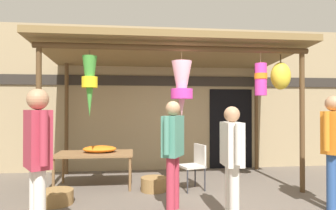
{
  "coord_description": "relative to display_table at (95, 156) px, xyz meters",
  "views": [
    {
      "loc": [
        -1.08,
        -5.06,
        1.53
      ],
      "look_at": [
        -0.36,
        1.18,
        1.59
      ],
      "focal_mm": 31.68,
      "sensor_mm": 36.0,
      "label": 1
    }
  ],
  "objects": [
    {
      "name": "ground_plane",
      "position": [
        1.83,
        -0.79,
        -0.6
      ],
      "size": [
        30.0,
        30.0,
        0.0
      ],
      "primitive_type": "plane",
      "color": "#60564C"
    },
    {
      "name": "shop_facade",
      "position": [
        1.84,
        1.58,
        1.17
      ],
      "size": [
        10.76,
        0.29,
        3.54
      ],
      "color": "#9E8966",
      "rests_on": "ground_plane"
    },
    {
      "name": "market_stall_canopy",
      "position": [
        1.52,
        0.08,
        1.91
      ],
      "size": [
        5.09,
        2.53,
        2.82
      ],
      "color": "brown",
      "rests_on": "ground_plane"
    },
    {
      "name": "display_table",
      "position": [
        0.0,
        0.0,
        0.0
      ],
      "size": [
        1.46,
        0.83,
        0.66
      ],
      "color": "brown",
      "rests_on": "ground_plane"
    },
    {
      "name": "flower_heap_on_table",
      "position": [
        0.1,
        0.03,
        0.12
      ],
      "size": [
        0.64,
        0.45,
        0.13
      ],
      "color": "orange",
      "rests_on": "display_table"
    },
    {
      "name": "folding_chair",
      "position": [
        1.89,
        -0.38,
        -0.1
      ],
      "size": [
        0.5,
        0.5,
        0.84
      ],
      "color": "beige",
      "rests_on": "ground_plane"
    },
    {
      "name": "wicker_basket_by_table",
      "position": [
        1.11,
        -0.39,
        -0.48
      ],
      "size": [
        0.48,
        0.48,
        0.25
      ],
      "primitive_type": "cylinder",
      "color": "olive",
      "rests_on": "ground_plane"
    },
    {
      "name": "wicker_basket_spare",
      "position": [
        -0.47,
        -0.96,
        -0.49
      ],
      "size": [
        0.52,
        0.52,
        0.22
      ],
      "primitive_type": "cylinder",
      "color": "olive",
      "rests_on": "ground_plane"
    },
    {
      "name": "vendor_in_orange",
      "position": [
        2.04,
        -2.05,
        0.3
      ],
      "size": [
        0.23,
        0.59,
        1.55
      ],
      "color": "silver",
      "rests_on": "ground_plane"
    },
    {
      "name": "customer_foreground",
      "position": [
        3.72,
        -1.73,
        0.41
      ],
      "size": [
        0.51,
        0.41,
        1.71
      ],
      "color": "#2D5193",
      "rests_on": "ground_plane"
    },
    {
      "name": "shopper_by_bananas",
      "position": [
        -0.32,
        -2.41,
        0.43
      ],
      "size": [
        0.39,
        0.52,
        1.74
      ],
      "color": "silver",
      "rests_on": "ground_plane"
    },
    {
      "name": "passerby_at_right",
      "position": [
        1.33,
        -1.46,
        0.36
      ],
      "size": [
        0.38,
        0.53,
        1.63
      ],
      "color": "#B23347",
      "rests_on": "ground_plane"
    }
  ]
}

